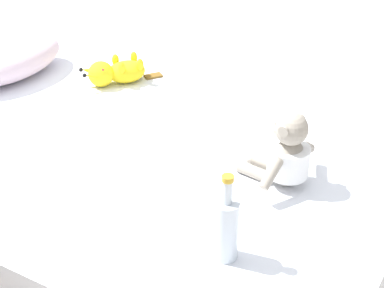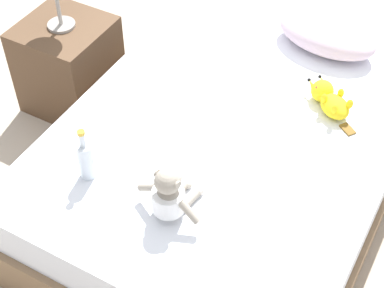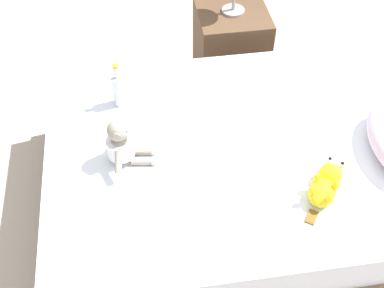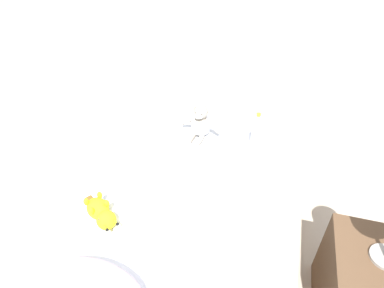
# 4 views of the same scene
# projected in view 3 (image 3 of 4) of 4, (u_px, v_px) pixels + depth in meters

# --- Properties ---
(ground_plane) EXTENTS (16.00, 16.00, 0.00)m
(ground_plane) POSITION_uv_depth(u_px,v_px,m) (243.00, 202.00, 2.65)
(ground_plane) COLOR #B7A893
(bed) EXTENTS (1.39, 1.96, 0.47)m
(bed) POSITION_uv_depth(u_px,v_px,m) (246.00, 175.00, 2.48)
(bed) COLOR #846647
(bed) RESTS_ON ground_plane
(plush_monkey) EXTENTS (0.29, 0.24, 0.24)m
(plush_monkey) POSITION_uv_depth(u_px,v_px,m) (123.00, 144.00, 2.17)
(plush_monkey) COLOR #9E9384
(plush_monkey) RESTS_ON bed
(plush_yellow_creature) EXTENTS (0.29, 0.24, 0.10)m
(plush_yellow_creature) POSITION_uv_depth(u_px,v_px,m) (326.00, 184.00, 2.08)
(plush_yellow_creature) COLOR yellow
(plush_yellow_creature) RESTS_ON bed
(glass_bottle) EXTENTS (0.06, 0.06, 0.24)m
(glass_bottle) POSITION_uv_depth(u_px,v_px,m) (119.00, 90.00, 2.43)
(glass_bottle) COLOR silver
(glass_bottle) RESTS_ON bed
(nightstand) EXTENTS (0.43, 0.43, 0.50)m
(nightstand) POSITION_uv_depth(u_px,v_px,m) (231.00, 45.00, 3.18)
(nightstand) COLOR brown
(nightstand) RESTS_ON ground_plane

